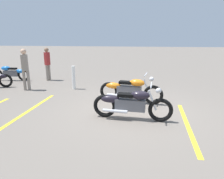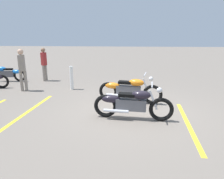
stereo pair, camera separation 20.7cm
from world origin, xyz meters
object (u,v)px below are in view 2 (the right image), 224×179
Objects in this scene: motorcycle_dark_foreground at (131,103)px; bystander_near_row at (44,63)px; motorcycle_row_far_left at (7,73)px; motorcycle_bright_foreground at (128,89)px; bystander_secondary at (22,68)px; bollard_post at (72,78)px.

bystander_near_row reaches higher than motorcycle_dark_foreground.
motorcycle_row_far_left is 1.19× the size of bystander_near_row.
motorcycle_bright_foreground is 1.49m from motorcycle_dark_foreground.
bystander_secondary is (-1.66, 1.64, 0.56)m from motorcycle_row_far_left.
motorcycle_row_far_left is 3.80m from bollard_post.
bollard_post is at bearing -96.46° from bystander_secondary.
motorcycle_row_far_left is 1.91m from bystander_near_row.
bystander_near_row is (4.15, -3.06, 0.45)m from motorcycle_bright_foreground.
bystander_secondary is at bearing 133.34° from motorcycle_row_far_left.
motorcycle_bright_foreground is 2.20× the size of bollard_post.
bystander_secondary is (4.38, -2.64, 0.50)m from motorcycle_dark_foreground.
motorcycle_bright_foreground reaches higher than motorcycle_row_far_left.
motorcycle_dark_foreground is 5.14m from bystander_secondary.
motorcycle_bright_foreground is 6.60m from motorcycle_row_far_left.
bollard_post is at bearing 135.67° from motorcycle_dark_foreground.
motorcycle_bright_foreground is at bearing 99.03° from motorcycle_dark_foreground.
bollard_post is at bearing 158.36° from motorcycle_bright_foreground.
bystander_near_row reaches higher than motorcycle_row_far_left.
bystander_near_row is at bearing 139.31° from motorcycle_dark_foreground.
motorcycle_row_far_left is at bearing -150.19° from bystander_near_row.
bystander_secondary is 1.73× the size of bollard_post.
motorcycle_dark_foreground is 1.36× the size of bystander_near_row.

